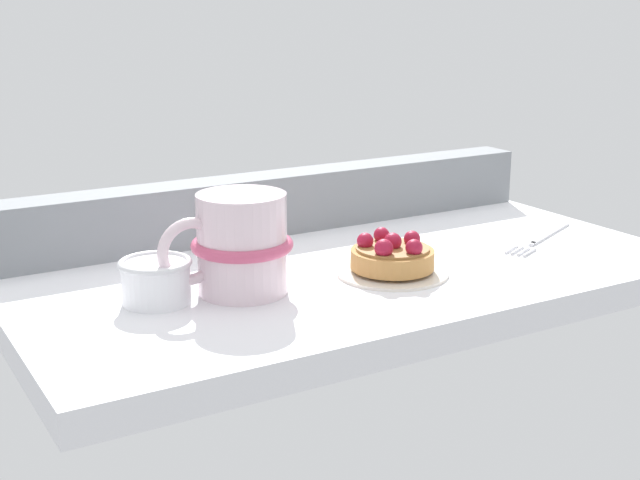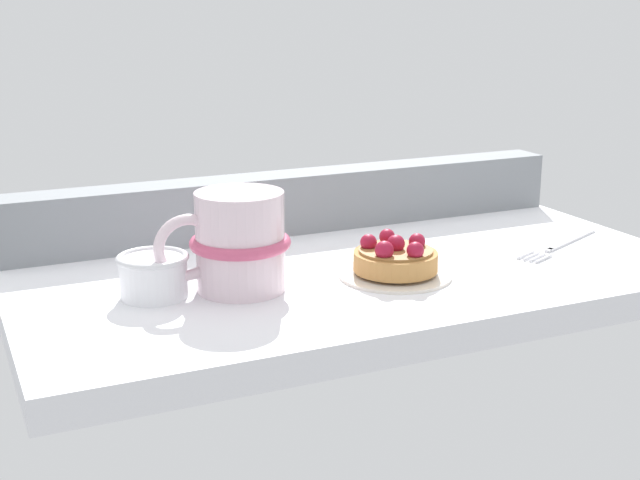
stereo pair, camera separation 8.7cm
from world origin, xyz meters
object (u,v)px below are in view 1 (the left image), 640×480
object	(u,v)px
raspberry_tart	(392,255)
dessert_plate	(392,271)
dessert_fork	(541,237)
sugar_bowl	(156,280)
coffee_mug	(240,244)

from	to	relation	value
raspberry_tart	dessert_plate	bearing A→B (deg)	13.22
dessert_fork	sugar_bowl	bearing A→B (deg)	177.31
sugar_bowl	coffee_mug	bearing A→B (deg)	-10.18
coffee_mug	dessert_fork	world-z (taller)	coffee_mug
dessert_fork	coffee_mug	bearing A→B (deg)	178.88
coffee_mug	sugar_bowl	bearing A→B (deg)	169.82
raspberry_tart	coffee_mug	size ratio (longest dim) A/B	0.64
dessert_plate	raspberry_tart	world-z (taller)	raspberry_tart
dessert_plate	sugar_bowl	world-z (taller)	sugar_bowl
dessert_plate	dessert_fork	distance (cm)	23.11
coffee_mug	sugar_bowl	xyz separation A→B (cm)	(-8.12, 1.46, -2.68)
dessert_plate	dessert_fork	size ratio (longest dim) A/B	0.74
raspberry_tart	dessert_fork	bearing A→B (deg)	4.69
dessert_plate	dessert_fork	world-z (taller)	same
raspberry_tart	dessert_fork	xyz separation A→B (cm)	(23.08, 1.89, -1.77)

